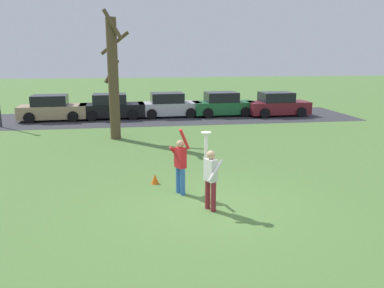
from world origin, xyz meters
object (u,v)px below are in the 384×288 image
Objects in this scene: parked_car_black at (112,107)px; parked_car_maroon at (277,105)px; parked_car_tan at (52,109)px; bare_tree_tall at (113,77)px; parked_car_silver at (169,106)px; frisbee_disc at (206,133)px; parked_car_green at (223,105)px; field_cone_orange at (155,179)px; person_defender at (180,162)px; person_catcher at (211,175)px.

parked_car_maroon is at bearing -4.96° from parked_car_black.
parked_car_tan is 7.79m from bare_tree_tall.
parked_car_silver is at bearing 63.40° from bare_tree_tall.
frisbee_disc is at bearing -68.48° from parked_car_tan.
parked_car_silver is (0.54, 15.99, -1.37)m from frisbee_disc.
parked_car_black and parked_car_green have the same top height.
field_cone_orange is at bearing -113.84° from parked_car_green.
field_cone_orange is at bearing -78.39° from bare_tree_tall.
parked_car_tan is at bearing 123.65° from bare_tree_tall.
parked_car_tan is at bearing 113.65° from frisbee_disc.
field_cone_orange is at bearing -84.01° from parked_car_black.
parked_car_green is at bearing 75.20° from frisbee_disc.
parked_car_maroon is at bearing 124.36° from person_defender.
parked_car_black and parked_car_maroon have the same top height.
field_cone_orange is (-9.09, -13.08, -0.57)m from parked_car_maroon.
parked_car_maroon is (3.64, -0.59, 0.00)m from parked_car_green.
parked_car_maroon is at bearing 55.20° from field_cone_orange.
parked_car_tan is 1.00× the size of parked_car_green.
parked_car_green is at bearing -1.75° from parked_car_black.
parked_car_tan is at bearing -179.19° from parked_car_black.
parked_car_black is 1.00× the size of parked_car_maroon.
person_catcher is 0.50× the size of parked_car_tan.
person_defender is 14.91m from parked_car_black.
parked_car_black is 3.73m from parked_car_silver.
parked_car_tan is 7.40m from parked_car_silver.
parked_car_silver is at bearing 0.28° from parked_car_black.
person_catcher is 1.02× the size of person_defender.
frisbee_disc is 16.49m from parked_car_green.
field_cone_orange is at bearing 119.33° from frisbee_disc.
parked_car_black reaches higher than field_cone_orange.
parked_car_green is (11.05, 0.24, 0.00)m from parked_car_tan.
parked_car_silver is (0.45, 16.20, -0.25)m from person_catcher.
parked_car_maroon is (8.38, 14.13, -0.25)m from person_defender.
parked_car_green is (7.39, 0.05, 0.00)m from parked_car_black.
frisbee_disc reaches higher than parked_car_maroon.
frisbee_disc is at bearing -94.07° from parked_car_silver.
frisbee_disc is 17.24m from parked_car_maroon.
person_catcher is 0.34× the size of bare_tree_tall.
bare_tree_tall is at bearing -139.27° from parked_car_green.
parked_car_black is 7.39m from parked_car_green.
frisbee_disc is 0.06× the size of parked_car_silver.
parked_car_silver is at bearing 172.38° from parked_car_maroon.
parked_car_maroon is at bearing 28.90° from bare_tree_tall.
parked_car_tan and parked_car_maroon have the same top height.
parked_car_maroon is at bearing -51.50° from person_catcher.
parked_car_maroon is (7.75, 15.50, -0.25)m from person_catcher.
parked_car_tan is 13.01× the size of field_cone_orange.
parked_car_black is 13.77m from field_cone_orange.
person_defender reaches higher than parked_car_black.
frisbee_disc is 3.19m from field_cone_orange.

